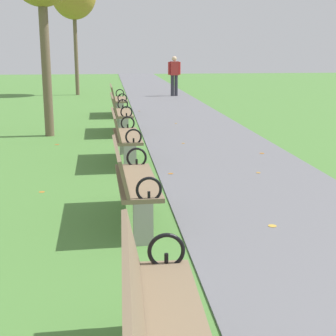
{
  "coord_description": "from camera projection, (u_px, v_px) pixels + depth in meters",
  "views": [
    {
      "loc": [
        -0.74,
        0.72,
        1.99
      ],
      "look_at": [
        -0.05,
        6.64,
        0.55
      ],
      "focal_mm": 53.52,
      "sensor_mm": 36.0,
      "label": 1
    }
  ],
  "objects": [
    {
      "name": "park_bench_5",
      "position": [
        120.0,
        113.0,
        11.86
      ],
      "size": [
        0.51,
        1.61,
        0.9
      ],
      "color": "#7A664C",
      "rests_on": "ground"
    },
    {
      "name": "pedestrian_walking",
      "position": [
        174.0,
        74.0,
        20.72
      ],
      "size": [
        0.53,
        0.24,
        1.62
      ],
      "color": "#2D2D38",
      "rests_on": "paved_walkway"
    },
    {
      "name": "paved_walkway",
      "position": [
        170.0,
        106.0,
        17.38
      ],
      "size": [
        2.67,
        44.0,
        0.02
      ],
      "primitive_type": "cube",
      "color": "slate",
      "rests_on": "ground"
    },
    {
      "name": "park_bench_3",
      "position": [
        132.0,
        181.0,
        5.8
      ],
      "size": [
        0.51,
        1.61,
        0.9
      ],
      "color": "#7A664C",
      "rests_on": "ground"
    },
    {
      "name": "park_bench_6",
      "position": [
        117.0,
        99.0,
        14.92
      ],
      "size": [
        0.5,
        1.61,
        0.9
      ],
      "color": "#7A664C",
      "rests_on": "ground"
    },
    {
      "name": "park_bench_2",
      "position": [
        159.0,
        322.0,
        2.81
      ],
      "size": [
        0.51,
        1.61,
        0.9
      ],
      "color": "#7A664C",
      "rests_on": "ground"
    },
    {
      "name": "scattered_leaves",
      "position": [
        236.0,
        238.0,
        5.31
      ],
      "size": [
        4.74,
        17.36,
        0.02
      ],
      "color": "#93511E",
      "rests_on": "ground"
    },
    {
      "name": "park_bench_4",
      "position": [
        124.0,
        136.0,
        8.77
      ],
      "size": [
        0.51,
        1.61,
        0.9
      ],
      "color": "#7A664C",
      "rests_on": "ground"
    }
  ]
}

